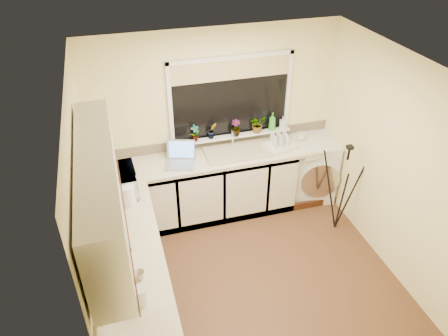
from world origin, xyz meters
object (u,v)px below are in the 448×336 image
at_px(plant_b, 212,130).
at_px(cup_left, 140,275).
at_px(microwave, 121,182).
at_px(kettle, 127,195).
at_px(plant_c, 236,128).
at_px(glass_jug, 140,296).
at_px(dish_rack, 280,146).
at_px(soap_bottle_clear, 283,123).
at_px(cup_back, 301,136).
at_px(steel_jar, 129,255).
at_px(laptop, 180,158).
at_px(plant_d, 258,124).
at_px(soap_bottle_green, 272,121).
at_px(tripod, 342,189).
at_px(plant_a, 195,133).
at_px(washing_machine, 310,167).

relative_size(plant_b, cup_left, 2.43).
distance_m(microwave, plant_b, 1.39).
distance_m(kettle, plant_c, 1.72).
xyz_separation_m(kettle, glass_jug, (-0.03, -1.36, -0.03)).
bearing_deg(dish_rack, plant_c, 138.88).
xyz_separation_m(soap_bottle_clear, cup_back, (0.23, -0.12, -0.18)).
height_order(steel_jar, soap_bottle_clear, soap_bottle_clear).
bearing_deg(cup_back, soap_bottle_clear, 152.16).
bearing_deg(laptop, plant_d, 28.53).
bearing_deg(soap_bottle_green, steel_jar, -140.58).
relative_size(plant_b, soap_bottle_clear, 1.30).
xyz_separation_m(tripod, glass_jug, (-2.61, -1.27, 0.36)).
distance_m(microwave, plant_d, 1.95).
height_order(glass_jug, soap_bottle_green, soap_bottle_green).
distance_m(dish_rack, plant_a, 1.13).
bearing_deg(kettle, plant_c, 30.19).
height_order(plant_b, cup_back, plant_b).
xyz_separation_m(kettle, plant_d, (1.79, 0.87, 0.15)).
distance_m(washing_machine, cup_left, 3.16).
xyz_separation_m(plant_c, cup_back, (0.90, -0.11, -0.21)).
bearing_deg(plant_a, dish_rack, -12.72).
bearing_deg(steel_jar, soap_bottle_green, 39.42).
distance_m(glass_jug, steel_jar, 0.54).
xyz_separation_m(glass_jug, cup_left, (0.02, 0.26, -0.04)).
relative_size(plant_d, cup_left, 2.53).
distance_m(laptop, soap_bottle_clear, 1.47).
relative_size(steel_jar, plant_a, 0.46).
relative_size(washing_machine, microwave, 1.81).
bearing_deg(dish_rack, plant_d, 115.91).
relative_size(glass_jug, plant_a, 0.77).
height_order(plant_b, soap_bottle_clear, plant_b).
distance_m(glass_jug, plant_a, 2.44).
relative_size(glass_jug, soap_bottle_clear, 1.01).
xyz_separation_m(tripod, microwave, (-2.63, 0.32, 0.41)).
xyz_separation_m(steel_jar, plant_b, (1.25, 1.71, 0.21)).
height_order(tripod, microwave, tripod).
distance_m(kettle, cup_left, 1.10).
bearing_deg(steel_jar, plant_c, 47.30).
relative_size(tripod, glass_jug, 7.31).
xyz_separation_m(washing_machine, soap_bottle_green, (-0.55, 0.18, 0.72)).
relative_size(laptop, plant_c, 2.00).
height_order(tripod, plant_b, plant_b).
bearing_deg(soap_bottle_clear, laptop, -171.35).
xyz_separation_m(steel_jar, plant_a, (1.03, 1.69, 0.21)).
bearing_deg(cup_left, soap_bottle_clear, 42.48).
distance_m(plant_b, cup_back, 1.24).
distance_m(washing_machine, soap_bottle_green, 0.92).
height_order(kettle, dish_rack, kettle).
relative_size(washing_machine, plant_d, 3.94).
distance_m(tripod, plant_a, 1.97).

